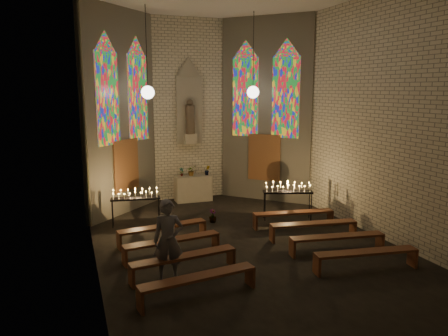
{
  "coord_description": "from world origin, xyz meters",
  "views": [
    {
      "loc": [
        -4.46,
        -10.58,
        4.31
      ],
      "look_at": [
        -0.29,
        1.08,
        2.07
      ],
      "focal_mm": 35.0,
      "sensor_mm": 36.0,
      "label": 1
    }
  ],
  "objects_px": {
    "altar": "(193,188)",
    "votive_stand_left": "(135,196)",
    "visitor": "(168,240)",
    "votive_stand_right": "(288,189)",
    "aisle_flower_pot": "(213,216)"
  },
  "relations": [
    {
      "from": "altar",
      "to": "votive_stand_left",
      "type": "height_order",
      "value": "votive_stand_left"
    },
    {
      "from": "altar",
      "to": "visitor",
      "type": "height_order",
      "value": "visitor"
    },
    {
      "from": "votive_stand_right",
      "to": "visitor",
      "type": "xyz_separation_m",
      "value": [
        -4.76,
        -3.25,
        -0.09
      ]
    },
    {
      "from": "aisle_flower_pot",
      "to": "visitor",
      "type": "bearing_deg",
      "value": -121.37
    },
    {
      "from": "votive_stand_left",
      "to": "altar",
      "type": "bearing_deg",
      "value": 51.58
    },
    {
      "from": "votive_stand_left",
      "to": "votive_stand_right",
      "type": "bearing_deg",
      "value": -3.53
    },
    {
      "from": "visitor",
      "to": "votive_stand_right",
      "type": "bearing_deg",
      "value": 44.72
    },
    {
      "from": "altar",
      "to": "votive_stand_right",
      "type": "distance_m",
      "value": 4.18
    },
    {
      "from": "aisle_flower_pot",
      "to": "votive_stand_left",
      "type": "relative_size",
      "value": 0.27
    },
    {
      "from": "votive_stand_right",
      "to": "visitor",
      "type": "distance_m",
      "value": 5.77
    },
    {
      "from": "votive_stand_left",
      "to": "votive_stand_right",
      "type": "height_order",
      "value": "votive_stand_right"
    },
    {
      "from": "altar",
      "to": "votive_stand_right",
      "type": "height_order",
      "value": "votive_stand_right"
    },
    {
      "from": "altar",
      "to": "votive_stand_right",
      "type": "bearing_deg",
      "value": -56.38
    },
    {
      "from": "aisle_flower_pot",
      "to": "visitor",
      "type": "distance_m",
      "value": 4.48
    },
    {
      "from": "votive_stand_left",
      "to": "votive_stand_right",
      "type": "relative_size",
      "value": 0.95
    }
  ]
}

